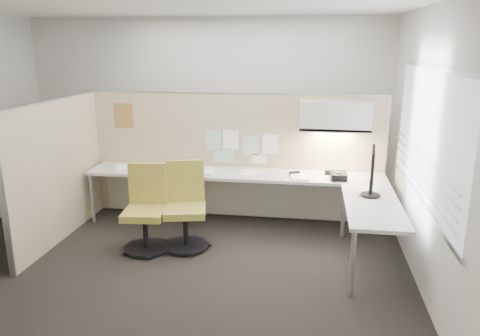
% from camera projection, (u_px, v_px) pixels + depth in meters
% --- Properties ---
extents(floor, '(5.50, 4.50, 0.01)m').
position_uv_depth(floor, '(165.00, 261.00, 5.37)').
color(floor, black).
rests_on(floor, ground).
extents(ceiling, '(5.50, 4.50, 0.01)m').
position_uv_depth(ceiling, '(153.00, 3.00, 4.64)').
color(ceiling, white).
rests_on(ceiling, wall_back).
extents(wall_back, '(5.50, 0.02, 2.80)m').
position_uv_depth(wall_back, '(206.00, 112.00, 7.15)').
color(wall_back, beige).
rests_on(wall_back, ground).
extents(wall_front, '(5.50, 0.02, 2.80)m').
position_uv_depth(wall_front, '(43.00, 216.00, 2.86)').
color(wall_front, beige).
rests_on(wall_front, ground).
extents(wall_right, '(0.02, 4.50, 2.80)m').
position_uv_depth(wall_right, '(428.00, 150.00, 4.60)').
color(wall_right, beige).
rests_on(wall_right, ground).
extents(window_pane, '(0.01, 2.80, 1.30)m').
position_uv_depth(window_pane, '(427.00, 135.00, 4.56)').
color(window_pane, '#A4B3BF').
rests_on(window_pane, wall_right).
extents(partition_back, '(4.10, 0.06, 1.75)m').
position_uv_depth(partition_back, '(235.00, 156.00, 6.59)').
color(partition_back, tan).
rests_on(partition_back, floor).
extents(partition_left, '(0.06, 2.20, 1.75)m').
position_uv_depth(partition_left, '(59.00, 171.00, 5.84)').
color(partition_left, tan).
rests_on(partition_left, floor).
extents(desk, '(4.00, 2.07, 0.73)m').
position_uv_depth(desk, '(257.00, 186.00, 6.15)').
color(desk, beige).
rests_on(desk, floor).
extents(overhead_bin, '(0.90, 0.36, 0.38)m').
position_uv_depth(overhead_bin, '(335.00, 116.00, 6.02)').
color(overhead_bin, beige).
rests_on(overhead_bin, partition_back).
extents(task_light_strip, '(0.60, 0.06, 0.02)m').
position_uv_depth(task_light_strip, '(334.00, 132.00, 6.08)').
color(task_light_strip, '#FFEABF').
rests_on(task_light_strip, overhead_bin).
extents(pinned_papers, '(1.01, 0.00, 0.47)m').
position_uv_depth(pinned_papers, '(240.00, 146.00, 6.50)').
color(pinned_papers, '#8CBF8C').
rests_on(pinned_papers, partition_back).
extents(poster, '(0.28, 0.00, 0.35)m').
position_uv_depth(poster, '(123.00, 116.00, 6.65)').
color(poster, orange).
rests_on(poster, partition_back).
extents(chair_left, '(0.54, 0.55, 1.02)m').
position_uv_depth(chair_left, '(146.00, 211.00, 5.60)').
color(chair_left, black).
rests_on(chair_left, floor).
extents(chair_right, '(0.57, 0.59, 1.03)m').
position_uv_depth(chair_right, '(185.00, 208.00, 5.66)').
color(chair_right, black).
rests_on(chair_right, floor).
extents(monitor, '(0.22, 0.52, 0.55)m').
position_uv_depth(monitor, '(372.00, 169.00, 5.25)').
color(monitor, black).
rests_on(monitor, desk).
extents(phone, '(0.22, 0.21, 0.12)m').
position_uv_depth(phone, '(338.00, 176.00, 5.96)').
color(phone, black).
rests_on(phone, desk).
extents(stapler, '(0.14, 0.09, 0.05)m').
position_uv_depth(stapler, '(294.00, 173.00, 6.18)').
color(stapler, black).
rests_on(stapler, desk).
extents(tape_dispenser, '(0.11, 0.07, 0.06)m').
position_uv_depth(tape_dispenser, '(329.00, 173.00, 6.19)').
color(tape_dispenser, black).
rests_on(tape_dispenser, desk).
extents(coat_hook, '(0.18, 0.44, 1.34)m').
position_uv_depth(coat_hook, '(17.00, 138.00, 5.11)').
color(coat_hook, silver).
rests_on(coat_hook, partition_left).
extents(paper_stack_0, '(0.29, 0.35, 0.04)m').
position_uv_depth(paper_stack_0, '(125.00, 168.00, 6.47)').
color(paper_stack_0, white).
rests_on(paper_stack_0, desk).
extents(paper_stack_1, '(0.28, 0.34, 0.02)m').
position_uv_depth(paper_stack_1, '(174.00, 170.00, 6.42)').
color(paper_stack_1, white).
rests_on(paper_stack_1, desk).
extents(paper_stack_2, '(0.27, 0.33, 0.05)m').
position_uv_depth(paper_stack_2, '(205.00, 172.00, 6.24)').
color(paper_stack_2, white).
rests_on(paper_stack_2, desk).
extents(paper_stack_3, '(0.24, 0.31, 0.01)m').
position_uv_depth(paper_stack_3, '(248.00, 173.00, 6.28)').
color(paper_stack_3, white).
rests_on(paper_stack_3, desk).
extents(paper_stack_4, '(0.27, 0.33, 0.02)m').
position_uv_depth(paper_stack_4, '(300.00, 177.00, 6.07)').
color(paper_stack_4, white).
rests_on(paper_stack_4, desk).
extents(paper_stack_5, '(0.26, 0.32, 0.02)m').
position_uv_depth(paper_stack_5, '(366.00, 191.00, 5.49)').
color(paper_stack_5, white).
rests_on(paper_stack_5, desk).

